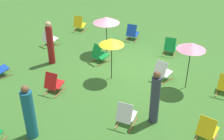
# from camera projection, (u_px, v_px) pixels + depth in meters

# --- Properties ---
(ground_plane) EXTENTS (40.00, 40.00, 0.00)m
(ground_plane) POSITION_uv_depth(u_px,v_px,m) (127.00, 68.00, 12.00)
(ground_plane) COLOR #386B28
(deckchair_1) EXTENTS (0.61, 0.83, 0.83)m
(deckchair_1) POSITION_uv_depth(u_px,v_px,m) (49.00, 38.00, 13.76)
(deckchair_1) COLOR olive
(deckchair_1) RESTS_ON ground
(deckchair_2) EXTENTS (0.65, 0.86, 0.83)m
(deckchair_2) POSITION_uv_depth(u_px,v_px,m) (163.00, 72.00, 11.02)
(deckchair_2) COLOR olive
(deckchair_2) RESTS_ON ground
(deckchair_3) EXTENTS (0.56, 0.81, 0.83)m
(deckchair_3) POSITION_uv_depth(u_px,v_px,m) (126.00, 115.00, 8.74)
(deckchair_3) COLOR olive
(deckchair_3) RESTS_ON ground
(deckchair_4) EXTENTS (0.56, 0.81, 0.83)m
(deckchair_4) POSITION_uv_depth(u_px,v_px,m) (54.00, 83.00, 10.29)
(deckchair_4) COLOR olive
(deckchair_4) RESTS_ON ground
(deckchair_5) EXTENTS (0.57, 0.82, 0.83)m
(deckchair_5) POSITION_uv_depth(u_px,v_px,m) (132.00, 33.00, 14.32)
(deckchair_5) COLOR olive
(deckchair_5) RESTS_ON ground
(deckchair_7) EXTENTS (0.60, 0.83, 0.83)m
(deckchair_7) POSITION_uv_depth(u_px,v_px,m) (79.00, 24.00, 15.38)
(deckchair_7) COLOR olive
(deckchair_7) RESTS_ON ground
(deckchair_8) EXTENTS (0.58, 0.82, 0.83)m
(deckchair_8) POSITION_uv_depth(u_px,v_px,m) (170.00, 47.00, 12.92)
(deckchair_8) COLOR olive
(deckchair_8) RESTS_ON ground
(deckchair_10) EXTENTS (0.56, 0.81, 0.83)m
(deckchair_10) POSITION_uv_depth(u_px,v_px,m) (207.00, 130.00, 8.17)
(deckchair_10) COLOR olive
(deckchair_10) RESTS_ON ground
(deckchair_14) EXTENTS (0.69, 0.87, 0.83)m
(deckchair_14) POSITION_uv_depth(u_px,v_px,m) (99.00, 54.00, 12.28)
(deckchair_14) COLOR olive
(deckchair_14) RESTS_ON ground
(umbrella_0) EXTENTS (1.01, 1.01, 1.81)m
(umbrella_0) POSITION_uv_depth(u_px,v_px,m) (191.00, 46.00, 9.91)
(umbrella_0) COLOR black
(umbrella_0) RESTS_ON ground
(umbrella_1) EXTENTS (1.16, 1.16, 1.70)m
(umbrella_1) POSITION_uv_depth(u_px,v_px,m) (106.00, 20.00, 12.50)
(umbrella_1) COLOR black
(umbrella_1) RESTS_ON ground
(umbrella_2) EXTENTS (0.93, 0.93, 1.68)m
(umbrella_2) POSITION_uv_depth(u_px,v_px,m) (112.00, 42.00, 10.54)
(umbrella_2) COLOR black
(umbrella_2) RESTS_ON ground
(person_0) EXTENTS (0.37, 0.37, 1.79)m
(person_0) POSITION_uv_depth(u_px,v_px,m) (155.00, 98.00, 8.65)
(person_0) COLOR #333847
(person_0) RESTS_ON ground
(person_1) EXTENTS (0.46, 0.46, 1.73)m
(person_1) POSITION_uv_depth(u_px,v_px,m) (29.00, 113.00, 8.10)
(person_1) COLOR #195972
(person_1) RESTS_ON ground
(person_2) EXTENTS (0.38, 0.38, 1.85)m
(person_2) POSITION_uv_depth(u_px,v_px,m) (50.00, 43.00, 11.98)
(person_2) COLOR maroon
(person_2) RESTS_ON ground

